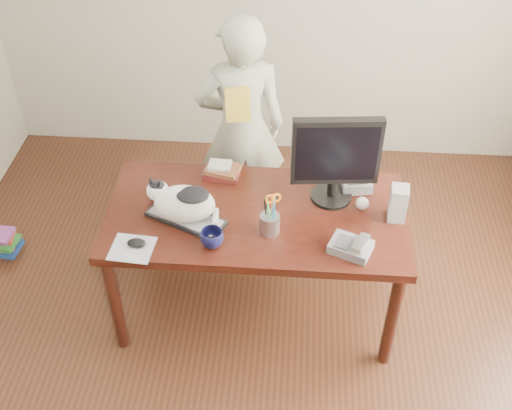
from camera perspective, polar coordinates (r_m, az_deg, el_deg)
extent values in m
plane|color=black|center=(3.59, -0.68, -16.18)|extent=(4.50, 4.50, 0.00)
cube|color=black|center=(3.42, 0.06, -1.02)|extent=(1.60, 0.80, 0.05)
cylinder|color=black|center=(3.58, -12.40, -8.53)|extent=(0.07, 0.07, 0.70)
cylinder|color=black|center=(3.50, 12.00, -9.92)|extent=(0.07, 0.07, 0.70)
cylinder|color=black|center=(4.03, -10.14, -1.19)|extent=(0.07, 0.07, 0.70)
cylinder|color=black|center=(3.96, 11.17, -2.26)|extent=(0.07, 0.07, 0.70)
cube|color=black|center=(3.91, 0.44, -1.01)|extent=(1.45, 0.03, 0.50)
cube|color=black|center=(3.38, -6.25, -1.19)|extent=(0.45, 0.32, 0.02)
cube|color=#AEAEB3|center=(3.37, -6.26, -1.03)|extent=(0.41, 0.28, 0.00)
ellipsoid|color=white|center=(3.31, -6.37, 0.10)|extent=(0.37, 0.31, 0.20)
ellipsoid|color=white|center=(3.34, -8.73, 1.27)|extent=(0.15, 0.15, 0.11)
ellipsoid|color=black|center=(3.32, -8.79, 1.74)|extent=(0.10, 0.10, 0.04)
cone|color=black|center=(3.31, -9.30, 2.12)|extent=(0.07, 0.06, 0.07)
cone|color=black|center=(3.29, -8.56, 1.85)|extent=(0.07, 0.07, 0.07)
ellipsoid|color=black|center=(3.23, -5.65, 0.90)|extent=(0.21, 0.19, 0.04)
cylinder|color=white|center=(3.32, -3.63, -1.14)|extent=(0.05, 0.14, 0.04)
cylinder|color=black|center=(3.52, 6.68, 0.81)|extent=(0.25, 0.25, 0.02)
cylinder|color=black|center=(3.48, 6.76, 1.57)|extent=(0.05, 0.05, 0.10)
cube|color=black|center=(3.31, 7.14, 4.75)|extent=(0.46, 0.09, 0.39)
cube|color=black|center=(3.29, 7.19, 4.47)|extent=(0.42, 0.04, 0.33)
cylinder|color=#9C9BA1|center=(3.26, 1.24, -1.69)|extent=(0.13, 0.13, 0.11)
cylinder|color=black|center=(3.20, 0.86, -0.38)|extent=(0.02, 0.05, 0.17)
cylinder|color=blue|center=(3.19, 1.62, -0.54)|extent=(0.02, 0.04, 0.17)
cylinder|color=red|center=(3.21, 1.16, -0.21)|extent=(0.02, 0.04, 0.17)
cylinder|color=#1B8A31|center=(3.18, 1.16, -0.67)|extent=(0.03, 0.03, 0.17)
cylinder|color=#A5A5A9|center=(3.19, 1.45, -0.33)|extent=(0.03, 0.03, 0.12)
cylinder|color=#A5A5A9|center=(3.19, 1.60, -0.30)|extent=(0.02, 0.03, 0.12)
torus|color=orange|center=(3.14, 1.23, 0.54)|extent=(0.05, 0.04, 0.05)
torus|color=orange|center=(3.15, 1.82, 0.65)|extent=(0.05, 0.04, 0.05)
cube|color=silver|center=(3.27, -10.95, -3.81)|extent=(0.23, 0.21, 0.00)
ellipsoid|color=black|center=(3.26, -10.57, -3.34)|extent=(0.10, 0.07, 0.04)
imported|color=#0D0D34|center=(3.21, -3.94, -2.97)|extent=(0.15, 0.15, 0.09)
cube|color=slate|center=(3.22, 8.41, -3.71)|extent=(0.24, 0.21, 0.05)
cube|color=#3F3F41|center=(3.20, 7.83, -3.30)|extent=(0.11, 0.12, 0.01)
cube|color=#A5A5A9|center=(3.19, 9.29, -3.35)|extent=(0.11, 0.18, 0.06)
cube|color=#9C9C9E|center=(3.39, 12.52, 0.15)|extent=(0.10, 0.11, 0.20)
sphere|color=white|center=(3.46, 9.41, 0.14)|extent=(0.07, 0.07, 0.07)
cube|color=#4D1414|center=(3.65, -3.06, 2.89)|extent=(0.22, 0.17, 0.03)
cube|color=brown|center=(3.62, -2.96, 3.19)|extent=(0.21, 0.18, 0.03)
cube|color=silver|center=(3.62, -3.23, 3.55)|extent=(0.13, 0.11, 0.02)
cube|color=slate|center=(3.62, 8.72, 2.30)|extent=(0.20, 0.24, 0.06)
cube|color=#3F3F41|center=(3.57, 8.88, 2.39)|extent=(0.13, 0.13, 0.01)
imported|color=silver|center=(4.00, -1.31, 6.73)|extent=(0.62, 0.47, 1.52)
cube|color=gold|center=(3.70, -1.63, 8.92)|extent=(0.16, 0.11, 0.20)
cube|color=navy|center=(4.58, -21.65, -3.52)|extent=(0.25, 0.19, 0.03)
cube|color=orange|center=(4.56, -21.82, -3.17)|extent=(0.22, 0.19, 0.03)
cube|color=#27822E|center=(4.53, -21.75, -3.01)|extent=(0.24, 0.19, 0.03)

